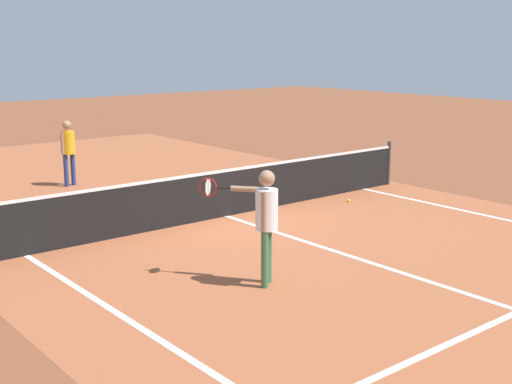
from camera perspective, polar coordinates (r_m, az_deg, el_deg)
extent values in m
plane|color=brown|center=(13.69, -2.51, -2.05)|extent=(60.00, 60.00, 0.00)
cube|color=#9E5433|center=(13.69, -2.51, -2.04)|extent=(10.62, 24.40, 0.00)
cube|color=white|center=(11.39, 7.22, -5.14)|extent=(0.10, 6.40, 0.01)
cylinder|color=#33383D|center=(16.97, 11.10, 2.41)|extent=(0.09, 0.09, 1.07)
cube|color=black|center=(13.59, -2.53, -0.19)|extent=(9.98, 0.02, 0.91)
cube|color=white|center=(13.49, -2.55, 1.80)|extent=(9.98, 0.03, 0.05)
cylinder|color=#3F7247|center=(9.65, 0.75, -5.72)|extent=(0.11, 0.11, 0.83)
cylinder|color=#3F7247|center=(9.86, 1.03, -5.33)|extent=(0.11, 0.11, 0.83)
cylinder|color=white|center=(9.56, 0.90, -1.48)|extent=(0.32, 0.32, 0.58)
sphere|color=#A87A5B|center=(9.46, 0.91, 1.15)|extent=(0.23, 0.23, 0.23)
cylinder|color=#A87A5B|center=(9.40, 0.68, -1.67)|extent=(0.08, 0.08, 0.57)
cylinder|color=#A87A5B|center=(9.73, -0.50, 0.23)|extent=(0.41, 0.50, 0.08)
cylinder|color=black|center=(9.83, -2.73, 0.35)|extent=(0.16, 0.19, 0.03)
torus|color=red|center=(9.90, -4.06, 0.41)|extent=(0.19, 0.24, 0.28)
cylinder|color=silver|center=(9.90, -4.06, 0.41)|extent=(0.20, 0.15, 0.25)
cylinder|color=navy|center=(17.06, -15.70, 1.75)|extent=(0.11, 0.11, 0.79)
cylinder|color=navy|center=(17.21, -15.15, 1.87)|extent=(0.11, 0.11, 0.79)
cylinder|color=gold|center=(17.03, -15.55, 4.03)|extent=(0.32, 0.32, 0.55)
sphere|color=#A87A5B|center=(16.98, -15.64, 5.45)|extent=(0.22, 0.22, 0.22)
cylinder|color=#A87A5B|center=(16.92, -15.99, 3.98)|extent=(0.08, 0.08, 0.54)
cylinder|color=#A87A5B|center=(17.14, -15.13, 4.13)|extent=(0.08, 0.08, 0.54)
sphere|color=#CCE033|center=(15.02, 7.80, -0.72)|extent=(0.07, 0.07, 0.07)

